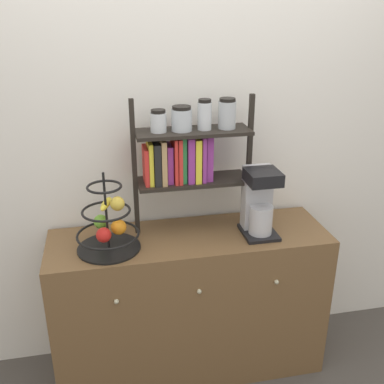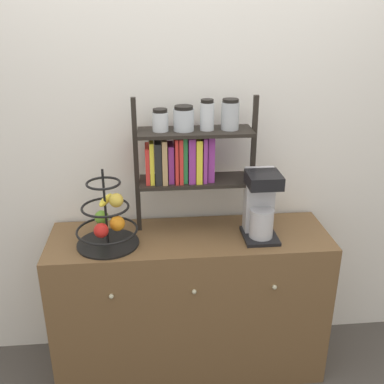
% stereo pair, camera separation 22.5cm
% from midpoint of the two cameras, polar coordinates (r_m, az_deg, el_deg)
% --- Properties ---
extents(wall_back, '(7.00, 0.05, 2.60)m').
position_cam_midpoint_polar(wall_back, '(2.44, -4.22, 6.68)').
color(wall_back, silver).
rests_on(wall_back, ground_plane).
extents(sideboard, '(1.47, 0.47, 0.85)m').
position_cam_midpoint_polar(sideboard, '(2.58, -2.82, -14.01)').
color(sideboard, brown).
rests_on(sideboard, ground_plane).
extents(coffee_maker, '(0.17, 0.21, 0.36)m').
position_cam_midpoint_polar(coffee_maker, '(2.32, 5.80, -1.26)').
color(coffee_maker, black).
rests_on(coffee_maker, sideboard).
extents(fruit_stand, '(0.31, 0.31, 0.40)m').
position_cam_midpoint_polar(fruit_stand, '(2.24, -13.44, -4.24)').
color(fruit_stand, black).
rests_on(fruit_stand, sideboard).
extents(shelf_hutch, '(0.62, 0.20, 0.71)m').
position_cam_midpoint_polar(shelf_hutch, '(2.28, -3.64, 5.22)').
color(shelf_hutch, black).
rests_on(shelf_hutch, sideboard).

